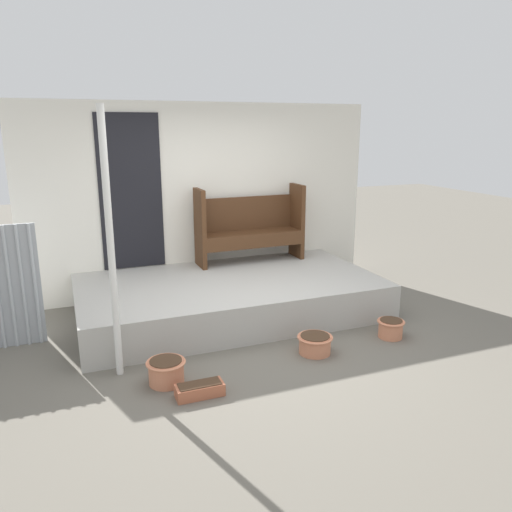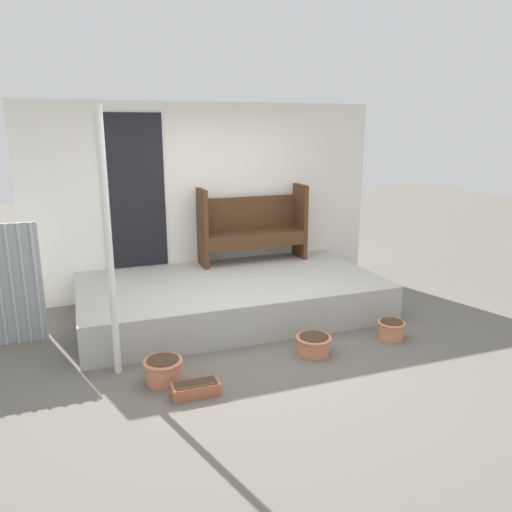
{
  "view_description": "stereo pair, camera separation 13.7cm",
  "coord_description": "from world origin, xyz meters",
  "px_view_note": "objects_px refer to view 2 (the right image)",
  "views": [
    {
      "loc": [
        -1.78,
        -4.62,
        2.29
      ],
      "look_at": [
        0.17,
        0.35,
        0.89
      ],
      "focal_mm": 35.0,
      "sensor_mm": 36.0,
      "label": 1
    },
    {
      "loc": [
        -1.65,
        -4.67,
        2.29
      ],
      "look_at": [
        0.17,
        0.35,
        0.89
      ],
      "focal_mm": 35.0,
      "sensor_mm": 36.0,
      "label": 2
    }
  ],
  "objects_px": {
    "support_post": "(109,247)",
    "planter_box_rect": "(196,389)",
    "flower_pot_right": "(391,329)",
    "bench": "(252,225)",
    "flower_pot_left": "(163,369)",
    "flower_pot_middle": "(314,344)"
  },
  "relations": [
    {
      "from": "support_post",
      "to": "planter_box_rect",
      "type": "relative_size",
      "value": 5.89
    },
    {
      "from": "flower_pot_right",
      "to": "planter_box_rect",
      "type": "bearing_deg",
      "value": -169.27
    },
    {
      "from": "bench",
      "to": "support_post",
      "type": "bearing_deg",
      "value": -138.2
    },
    {
      "from": "support_post",
      "to": "flower_pot_right",
      "type": "distance_m",
      "value": 3.13
    },
    {
      "from": "bench",
      "to": "flower_pot_right",
      "type": "distance_m",
      "value": 2.44
    },
    {
      "from": "support_post",
      "to": "planter_box_rect",
      "type": "bearing_deg",
      "value": -48.38
    },
    {
      "from": "flower_pot_right",
      "to": "planter_box_rect",
      "type": "xyz_separation_m",
      "value": [
        -2.31,
        -0.44,
        -0.05
      ]
    },
    {
      "from": "support_post",
      "to": "flower_pot_left",
      "type": "bearing_deg",
      "value": -42.38
    },
    {
      "from": "bench",
      "to": "flower_pot_left",
      "type": "height_order",
      "value": "bench"
    },
    {
      "from": "support_post",
      "to": "flower_pot_middle",
      "type": "relative_size",
      "value": 6.66
    },
    {
      "from": "support_post",
      "to": "flower_pot_right",
      "type": "xyz_separation_m",
      "value": [
        2.91,
        -0.24,
        -1.12
      ]
    },
    {
      "from": "planter_box_rect",
      "to": "support_post",
      "type": "bearing_deg",
      "value": 131.62
    },
    {
      "from": "support_post",
      "to": "bench",
      "type": "height_order",
      "value": "support_post"
    },
    {
      "from": "support_post",
      "to": "planter_box_rect",
      "type": "height_order",
      "value": "support_post"
    },
    {
      "from": "support_post",
      "to": "flower_pot_left",
      "type": "distance_m",
      "value": 1.22
    },
    {
      "from": "flower_pot_left",
      "to": "flower_pot_right",
      "type": "bearing_deg",
      "value": 2.42
    },
    {
      "from": "flower_pot_left",
      "to": "flower_pot_middle",
      "type": "height_order",
      "value": "flower_pot_left"
    },
    {
      "from": "bench",
      "to": "flower_pot_left",
      "type": "xyz_separation_m",
      "value": [
        -1.66,
        -2.22,
        -0.84
      ]
    },
    {
      "from": "flower_pot_middle",
      "to": "flower_pot_right",
      "type": "distance_m",
      "value": 0.97
    },
    {
      "from": "flower_pot_middle",
      "to": "planter_box_rect",
      "type": "height_order",
      "value": "flower_pot_middle"
    },
    {
      "from": "flower_pot_left",
      "to": "flower_pot_middle",
      "type": "xyz_separation_m",
      "value": [
        1.56,
        0.06,
        -0.02
      ]
    },
    {
      "from": "planter_box_rect",
      "to": "flower_pot_right",
      "type": "bearing_deg",
      "value": 10.73
    }
  ]
}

